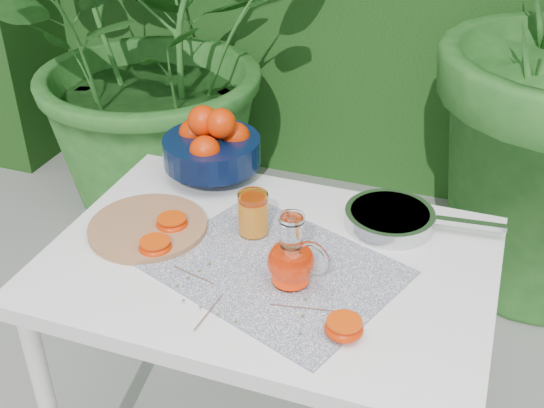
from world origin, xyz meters
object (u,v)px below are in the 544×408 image
(white_table, at_px, (269,285))
(saute_pan, at_px, (391,218))
(fruit_bowl, at_px, (212,145))
(juice_pitcher, at_px, (292,260))
(cutting_board, at_px, (148,227))

(white_table, height_order, saute_pan, saute_pan)
(fruit_bowl, height_order, juice_pitcher, fruit_bowl)
(white_table, xyz_separation_m, saute_pan, (0.23, 0.22, 0.10))
(cutting_board, distance_m, fruit_bowl, 0.31)
(saute_pan, bearing_deg, cutting_board, -158.11)
(fruit_bowl, height_order, saute_pan, fruit_bowl)
(white_table, bearing_deg, fruit_bowl, 131.96)
(cutting_board, bearing_deg, saute_pan, 21.89)
(cutting_board, relative_size, fruit_bowl, 0.96)
(white_table, relative_size, juice_pitcher, 5.97)
(white_table, height_order, juice_pitcher, juice_pitcher)
(white_table, relative_size, cutting_board, 3.52)
(fruit_bowl, bearing_deg, juice_pitcher, -47.02)
(white_table, bearing_deg, cutting_board, 179.49)
(cutting_board, height_order, saute_pan, saute_pan)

